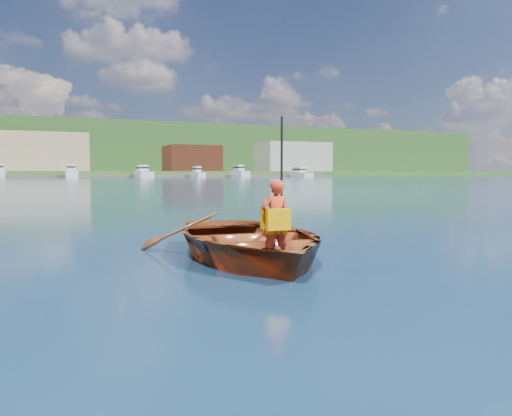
# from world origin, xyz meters

# --- Properties ---
(ground) EXTENTS (600.00, 600.00, 0.00)m
(ground) POSITION_xyz_m (0.00, 0.00, 0.00)
(ground) COLOR #112A3B
(ground) RESTS_ON ground
(rowboat) EXTENTS (3.46, 4.59, 0.90)m
(rowboat) POSITION_xyz_m (0.78, -0.24, 0.30)
(rowboat) COLOR brown
(rowboat) RESTS_ON ground
(child_paddler) EXTENTS (0.44, 0.36, 2.05)m
(child_paddler) POSITION_xyz_m (0.85, -1.15, 0.68)
(child_paddler) COLOR red
(child_paddler) RESTS_ON ground
(shoreline) EXTENTS (400.00, 140.00, 22.00)m
(shoreline) POSITION_xyz_m (0.00, 236.61, 10.32)
(shoreline) COLOR #324E23
(shoreline) RESTS_ON ground
(dock) EXTENTS (160.05, 7.33, 0.80)m
(dock) POSITION_xyz_m (9.76, 148.00, 0.40)
(dock) COLOR brown
(dock) RESTS_ON ground
(waterfront_buildings) EXTENTS (202.00, 16.00, 14.00)m
(waterfront_buildings) POSITION_xyz_m (-7.74, 165.00, 7.74)
(waterfront_buildings) COLOR maroon
(waterfront_buildings) RESTS_ON ground
(marina_yachts) EXTENTS (147.18, 13.74, 4.24)m
(marina_yachts) POSITION_xyz_m (10.17, 143.30, 1.36)
(marina_yachts) COLOR silver
(marina_yachts) RESTS_ON ground
(hillside_trees) EXTENTS (294.08, 75.27, 24.65)m
(hillside_trees) POSITION_xyz_m (4.83, 238.07, 18.09)
(hillside_trees) COLOR #382314
(hillside_trees) RESTS_ON ground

